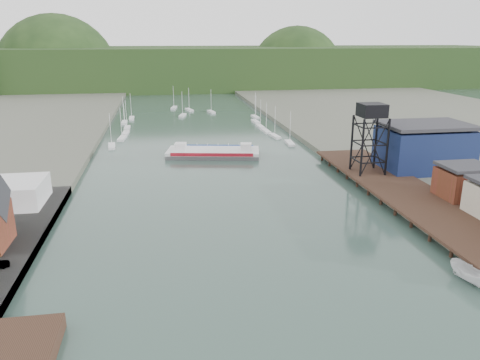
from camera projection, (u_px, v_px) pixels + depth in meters
name	position (u px, v px, depth m)	size (l,w,h in m)	color
ground	(285.00, 353.00, 49.99)	(600.00, 600.00, 0.00)	#2B423B
east_pier	(402.00, 190.00, 97.72)	(14.00, 70.00, 2.45)	black
lift_tower	(372.00, 115.00, 105.65)	(6.50, 6.50, 16.00)	black
blue_shed	(424.00, 147.00, 112.41)	(20.50, 14.50, 11.30)	#0D133A
marina_sailboats	(194.00, 124.00, 180.52)	(57.71, 92.65, 0.90)	silver
distant_hills	(171.00, 70.00, 330.62)	(500.00, 120.00, 80.00)	black
chain_ferry	(213.00, 152.00, 132.83)	(27.34, 15.07, 3.72)	#4C4C4E
motorboat	(469.00, 274.00, 63.98)	(2.50, 6.64, 2.57)	silver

